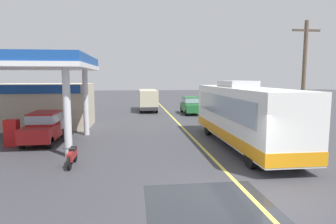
{
  "coord_description": "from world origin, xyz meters",
  "views": [
    {
      "loc": [
        -3.73,
        -8.62,
        3.86
      ],
      "look_at": [
        -1.5,
        10.0,
        1.6
      ],
      "focal_mm": 30.48,
      "sensor_mm": 36.0,
      "label": 1
    }
  ],
  "objects_px": {
    "coach_bus_main": "(243,116)",
    "minibus_opposing_lane": "(148,98)",
    "pedestrian_near_pump": "(65,127)",
    "car_at_pump": "(45,125)",
    "motorcycle_parked_forecourt": "(72,156)",
    "car_trailing_behind_bus": "(191,104)"
  },
  "relations": [
    {
      "from": "coach_bus_main",
      "to": "minibus_opposing_lane",
      "type": "height_order",
      "value": "coach_bus_main"
    },
    {
      "from": "coach_bus_main",
      "to": "pedestrian_near_pump",
      "type": "height_order",
      "value": "coach_bus_main"
    },
    {
      "from": "coach_bus_main",
      "to": "minibus_opposing_lane",
      "type": "xyz_separation_m",
      "value": [
        -4.44,
        18.09,
        -0.25
      ]
    },
    {
      "from": "car_at_pump",
      "to": "car_trailing_behind_bus",
      "type": "bearing_deg",
      "value": 47.18
    },
    {
      "from": "minibus_opposing_lane",
      "to": "pedestrian_near_pump",
      "type": "relative_size",
      "value": 3.69
    },
    {
      "from": "coach_bus_main",
      "to": "car_trailing_behind_bus",
      "type": "bearing_deg",
      "value": 90.03
    },
    {
      "from": "minibus_opposing_lane",
      "to": "motorcycle_parked_forecourt",
      "type": "relative_size",
      "value": 3.41
    },
    {
      "from": "car_at_pump",
      "to": "minibus_opposing_lane",
      "type": "relative_size",
      "value": 0.69
    },
    {
      "from": "car_at_pump",
      "to": "pedestrian_near_pump",
      "type": "bearing_deg",
      "value": -3.1
    },
    {
      "from": "minibus_opposing_lane",
      "to": "pedestrian_near_pump",
      "type": "distance_m",
      "value": 16.82
    },
    {
      "from": "coach_bus_main",
      "to": "car_at_pump",
      "type": "bearing_deg",
      "value": 168.32
    },
    {
      "from": "motorcycle_parked_forecourt",
      "to": "pedestrian_near_pump",
      "type": "distance_m",
      "value": 5.14
    },
    {
      "from": "car_at_pump",
      "to": "pedestrian_near_pump",
      "type": "height_order",
      "value": "car_at_pump"
    },
    {
      "from": "car_at_pump",
      "to": "car_trailing_behind_bus",
      "type": "xyz_separation_m",
      "value": [
        11.41,
        12.31,
        0.0
      ]
    },
    {
      "from": "pedestrian_near_pump",
      "to": "car_at_pump",
      "type": "bearing_deg",
      "value": 176.9
    },
    {
      "from": "minibus_opposing_lane",
      "to": "pedestrian_near_pump",
      "type": "xyz_separation_m",
      "value": [
        -5.78,
        -15.79,
        -0.54
      ]
    },
    {
      "from": "car_at_pump",
      "to": "pedestrian_near_pump",
      "type": "distance_m",
      "value": 1.19
    },
    {
      "from": "coach_bus_main",
      "to": "car_at_pump",
      "type": "height_order",
      "value": "coach_bus_main"
    },
    {
      "from": "coach_bus_main",
      "to": "minibus_opposing_lane",
      "type": "bearing_deg",
      "value": 103.79
    },
    {
      "from": "minibus_opposing_lane",
      "to": "motorcycle_parked_forecourt",
      "type": "bearing_deg",
      "value": -101.91
    },
    {
      "from": "coach_bus_main",
      "to": "motorcycle_parked_forecourt",
      "type": "distance_m",
      "value": 9.28
    },
    {
      "from": "pedestrian_near_pump",
      "to": "car_trailing_behind_bus",
      "type": "distance_m",
      "value": 16.04
    }
  ]
}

